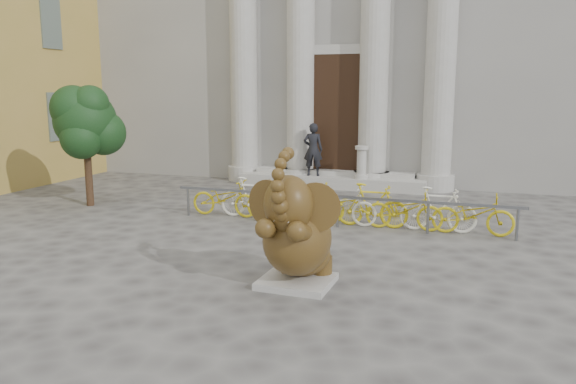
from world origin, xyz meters
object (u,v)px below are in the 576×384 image
(bike_rack, at_px, (340,203))
(pedestrian, at_px, (313,149))
(elephant_statue, at_px, (296,236))
(tree, at_px, (86,122))

(bike_rack, bearing_deg, pedestrian, 112.79)
(elephant_statue, distance_m, pedestrian, 9.34)
(elephant_statue, distance_m, tree, 8.44)
(elephant_statue, bearing_deg, tree, 151.21)
(elephant_statue, relative_size, bike_rack, 0.28)
(elephant_statue, relative_size, pedestrian, 1.33)
(tree, bearing_deg, bike_rack, 0.03)
(elephant_statue, height_order, tree, tree)
(bike_rack, relative_size, pedestrian, 4.74)
(bike_rack, bearing_deg, tree, -179.97)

